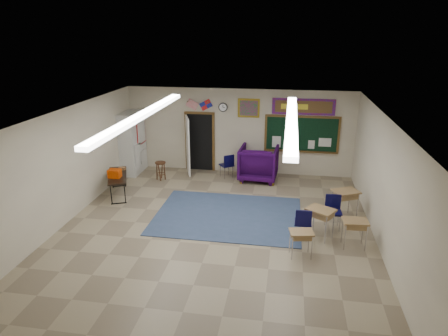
% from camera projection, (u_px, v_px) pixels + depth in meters
% --- Properties ---
extents(floor, '(9.00, 9.00, 0.00)m').
position_uv_depth(floor, '(216.00, 228.00, 10.41)').
color(floor, gray).
rests_on(floor, ground).
extents(back_wall, '(8.00, 0.04, 3.00)m').
position_uv_depth(back_wall, '(239.00, 131.00, 14.11)').
color(back_wall, beige).
rests_on(back_wall, floor).
extents(front_wall, '(8.00, 0.04, 3.00)m').
position_uv_depth(front_wall, '(158.00, 281.00, 5.72)').
color(front_wall, beige).
rests_on(front_wall, floor).
extents(left_wall, '(0.04, 9.00, 3.00)m').
position_uv_depth(left_wall, '(66.00, 166.00, 10.53)').
color(left_wall, beige).
rests_on(left_wall, floor).
extents(right_wall, '(0.04, 9.00, 3.00)m').
position_uv_depth(right_wall, '(384.00, 184.00, 9.30)').
color(right_wall, beige).
rests_on(right_wall, floor).
extents(ceiling, '(8.00, 9.00, 0.04)m').
position_uv_depth(ceiling, '(215.00, 115.00, 9.42)').
color(ceiling, silver).
rests_on(ceiling, back_wall).
extents(area_rug, '(4.00, 3.00, 0.02)m').
position_uv_depth(area_rug, '(228.00, 215.00, 11.12)').
color(area_rug, '#334162').
rests_on(area_rug, floor).
extents(fluorescent_strips, '(3.86, 6.00, 0.10)m').
position_uv_depth(fluorescent_strips, '(215.00, 118.00, 9.44)').
color(fluorescent_strips, white).
rests_on(fluorescent_strips, ceiling).
extents(doorway, '(1.10, 0.89, 2.16)m').
position_uv_depth(doorway, '(196.00, 143.00, 14.35)').
color(doorway, black).
rests_on(doorway, back_wall).
extents(chalkboard, '(2.55, 0.14, 1.30)m').
position_uv_depth(chalkboard, '(302.00, 135.00, 13.75)').
color(chalkboard, brown).
rests_on(chalkboard, back_wall).
extents(bulletin_board, '(2.10, 0.05, 0.55)m').
position_uv_depth(bulletin_board, '(303.00, 107.00, 13.43)').
color(bulletin_board, '#A30E19').
rests_on(bulletin_board, back_wall).
extents(framed_art_print, '(0.75, 0.05, 0.65)m').
position_uv_depth(framed_art_print, '(249.00, 108.00, 13.74)').
color(framed_art_print, olive).
rests_on(framed_art_print, back_wall).
extents(wall_clock, '(0.32, 0.05, 0.32)m').
position_uv_depth(wall_clock, '(223.00, 107.00, 13.88)').
color(wall_clock, black).
rests_on(wall_clock, back_wall).
extents(wall_flags, '(1.16, 0.06, 0.70)m').
position_uv_depth(wall_flags, '(199.00, 103.00, 13.95)').
color(wall_flags, red).
rests_on(wall_flags, back_wall).
extents(storage_cabinet, '(0.59, 1.25, 2.20)m').
position_uv_depth(storage_cabinet, '(133.00, 143.00, 14.21)').
color(storage_cabinet, beige).
rests_on(storage_cabinet, floor).
extents(wingback_armchair, '(1.33, 1.36, 1.17)m').
position_uv_depth(wingback_armchair, '(259.00, 163.00, 13.64)').
color(wingback_armchair, '#210431').
rests_on(wingback_armchair, floor).
extents(student_chair_reading, '(0.60, 0.60, 0.85)m').
position_uv_depth(student_chair_reading, '(226.00, 166.00, 13.89)').
color(student_chair_reading, black).
rests_on(student_chair_reading, floor).
extents(student_chair_desk_a, '(0.43, 0.43, 0.85)m').
position_uv_depth(student_chair_desk_a, '(303.00, 223.00, 9.76)').
color(student_chair_desk_a, black).
rests_on(student_chair_desk_a, floor).
extents(student_chair_desk_b, '(0.45, 0.45, 0.88)m').
position_uv_depth(student_chair_desk_b, '(333.00, 213.00, 10.27)').
color(student_chair_desk_b, black).
rests_on(student_chair_desk_b, floor).
extents(student_desk_front_left, '(0.80, 0.75, 0.77)m').
position_uv_depth(student_desk_front_left, '(320.00, 222.00, 9.83)').
color(student_desk_front_left, '#987447').
rests_on(student_desk_front_left, floor).
extents(student_desk_front_right, '(0.82, 0.74, 0.79)m').
position_uv_depth(student_desk_front_right, '(345.00, 203.00, 10.88)').
color(student_desk_front_right, '#987447').
rests_on(student_desk_front_right, floor).
extents(student_desk_back_left, '(0.59, 0.48, 0.63)m').
position_uv_depth(student_desk_back_left, '(301.00, 242.00, 9.03)').
color(student_desk_back_left, '#987447').
rests_on(student_desk_back_left, floor).
extents(student_desk_back_right, '(0.60, 0.47, 0.69)m').
position_uv_depth(student_desk_back_right, '(354.00, 232.00, 9.42)').
color(student_desk_back_right, '#987447').
rests_on(student_desk_back_right, floor).
extents(folding_table, '(1.11, 1.69, 0.92)m').
position_uv_depth(folding_table, '(118.00, 184.00, 12.41)').
color(folding_table, black).
rests_on(folding_table, floor).
extents(wooden_stool, '(0.36, 0.36, 0.64)m').
position_uv_depth(wooden_stool, '(161.00, 171.00, 13.69)').
color(wooden_stool, '#4B2716').
rests_on(wooden_stool, floor).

